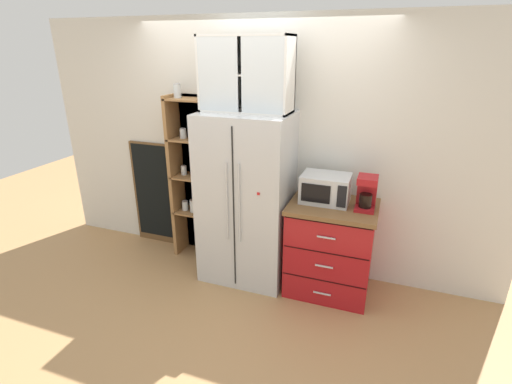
# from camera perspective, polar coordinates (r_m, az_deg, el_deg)

# --- Properties ---
(ground_plane) EXTENTS (10.63, 10.63, 0.00)m
(ground_plane) POSITION_cam_1_polar(r_m,az_deg,el_deg) (4.11, -1.49, -12.22)
(ground_plane) COLOR tan
(wall_back_cream) EXTENTS (4.94, 0.10, 2.55)m
(wall_back_cream) POSITION_cam_1_polar(r_m,az_deg,el_deg) (3.94, 0.47, 6.63)
(wall_back_cream) COLOR silver
(wall_back_cream) RESTS_ON ground
(refrigerator) EXTENTS (0.85, 0.66, 1.70)m
(refrigerator) POSITION_cam_1_polar(r_m,az_deg,el_deg) (3.74, -1.44, -1.03)
(refrigerator) COLOR silver
(refrigerator) RESTS_ON ground
(pantry_shelf_column) EXTENTS (0.50, 0.31, 1.92)m
(pantry_shelf_column) POSITION_cam_1_polar(r_m,az_deg,el_deg) (4.20, -9.13, 2.55)
(pantry_shelf_column) COLOR brown
(pantry_shelf_column) RESTS_ON ground
(counter_cabinet) EXTENTS (0.80, 0.64, 0.91)m
(counter_cabinet) POSITION_cam_1_polar(r_m,az_deg,el_deg) (3.73, 11.14, -8.26)
(counter_cabinet) COLOR #A8161C
(counter_cabinet) RESTS_ON ground
(microwave) EXTENTS (0.44, 0.33, 0.26)m
(microwave) POSITION_cam_1_polar(r_m,az_deg,el_deg) (3.54, 10.46, 0.55)
(microwave) COLOR silver
(microwave) RESTS_ON counter_cabinet
(coffee_maker) EXTENTS (0.17, 0.20, 0.31)m
(coffee_maker) POSITION_cam_1_polar(r_m,az_deg,el_deg) (3.46, 16.35, -0.03)
(coffee_maker) COLOR #A8161C
(coffee_maker) RESTS_ON counter_cabinet
(mug_red) EXTENTS (0.12, 0.09, 0.08)m
(mug_red) POSITION_cam_1_polar(r_m,az_deg,el_deg) (3.56, 11.84, -0.98)
(mug_red) COLOR red
(mug_red) RESTS_ON counter_cabinet
(bottle_green) EXTENTS (0.07, 0.07, 0.25)m
(bottle_green) POSITION_cam_1_polar(r_m,az_deg,el_deg) (3.46, 11.69, -0.45)
(bottle_green) COLOR #285B33
(bottle_green) RESTS_ON counter_cabinet
(upper_cabinet) EXTENTS (0.82, 0.32, 0.66)m
(upper_cabinet) POSITION_cam_1_polar(r_m,az_deg,el_deg) (3.52, -1.33, 17.32)
(upper_cabinet) COLOR silver
(upper_cabinet) RESTS_ON refrigerator
(chalkboard_menu) EXTENTS (0.60, 0.04, 1.24)m
(chalkboard_menu) POSITION_cam_1_polar(r_m,az_deg,el_deg) (4.64, -14.81, -0.25)
(chalkboard_menu) COLOR brown
(chalkboard_menu) RESTS_ON ground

